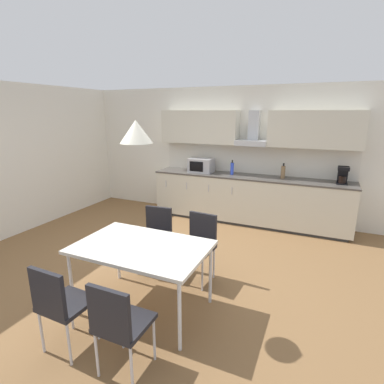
# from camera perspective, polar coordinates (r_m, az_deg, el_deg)

# --- Properties ---
(ground_plane) EXTENTS (8.57, 7.69, 0.02)m
(ground_plane) POSITION_cam_1_polar(r_m,az_deg,el_deg) (4.47, -6.80, -13.71)
(ground_plane) COLOR brown
(wall_back) EXTENTS (6.86, 0.10, 2.62)m
(wall_back) POSITION_cam_1_polar(r_m,az_deg,el_deg) (6.35, 4.96, 7.56)
(wall_back) COLOR silver
(wall_back) RESTS_ON ground_plane
(wall_left) EXTENTS (0.10, 6.15, 2.62)m
(wall_left) POSITION_cam_1_polar(r_m,az_deg,el_deg) (6.03, -31.86, 4.96)
(wall_left) COLOR silver
(wall_left) RESTS_ON ground_plane
(kitchen_counter) EXTENTS (3.78, 0.64, 0.93)m
(kitchen_counter) POSITION_cam_1_polar(r_m,az_deg,el_deg) (5.98, 10.57, -1.34)
(kitchen_counter) COLOR #333333
(kitchen_counter) RESTS_ON ground_plane
(backsplash_tile) EXTENTS (3.76, 0.02, 0.54)m
(backsplash_tile) POSITION_cam_1_polar(r_m,az_deg,el_deg) (6.11, 11.56, 6.00)
(backsplash_tile) COLOR silver
(backsplash_tile) RESTS_ON kitchen_counter
(upper_wall_cabinets) EXTENTS (3.76, 0.40, 0.65)m
(upper_wall_cabinets) POSITION_cam_1_polar(r_m,az_deg,el_deg) (5.89, 11.54, 11.77)
(upper_wall_cabinets) COLOR beige
(microwave) EXTENTS (0.48, 0.35, 0.28)m
(microwave) POSITION_cam_1_polar(r_m,az_deg,el_deg) (6.14, 1.79, 5.11)
(microwave) COLOR #ADADB2
(microwave) RESTS_ON kitchen_counter
(coffee_maker) EXTENTS (0.18, 0.19, 0.30)m
(coffee_maker) POSITION_cam_1_polar(r_m,az_deg,el_deg) (5.73, 26.78, 2.89)
(coffee_maker) COLOR black
(coffee_maker) RESTS_ON kitchen_counter
(bottle_blue) EXTENTS (0.07, 0.07, 0.29)m
(bottle_blue) POSITION_cam_1_polar(r_m,az_deg,el_deg) (5.93, 7.64, 4.47)
(bottle_blue) COLOR blue
(bottle_blue) RESTS_ON kitchen_counter
(bottle_brown) EXTENTS (0.08, 0.08, 0.28)m
(bottle_brown) POSITION_cam_1_polar(r_m,az_deg,el_deg) (5.80, 16.95, 3.68)
(bottle_brown) COLOR brown
(bottle_brown) RESTS_ON kitchen_counter
(dining_table) EXTENTS (1.40, 0.91, 0.76)m
(dining_table) POSITION_cam_1_polar(r_m,az_deg,el_deg) (3.29, -9.57, -10.75)
(dining_table) COLOR silver
(dining_table) RESTS_ON ground_plane
(chair_near_left) EXTENTS (0.41, 0.41, 0.87)m
(chair_near_left) POSITION_cam_1_polar(r_m,az_deg,el_deg) (3.02, -24.00, -18.38)
(chair_near_left) COLOR black
(chair_near_left) RESTS_ON ground_plane
(chair_near_right) EXTENTS (0.40, 0.40, 0.87)m
(chair_near_right) POSITION_cam_1_polar(r_m,az_deg,el_deg) (2.65, -13.91, -22.64)
(chair_near_right) COLOR black
(chair_near_right) RESTS_ON ground_plane
(chair_far_right) EXTENTS (0.43, 0.43, 0.87)m
(chair_far_right) POSITION_cam_1_polar(r_m,az_deg,el_deg) (3.89, 1.42, -9.20)
(chair_far_right) COLOR black
(chair_far_right) RESTS_ON ground_plane
(chair_far_left) EXTENTS (0.43, 0.43, 0.87)m
(chair_far_left) POSITION_cam_1_polar(r_m,az_deg,el_deg) (4.16, -6.86, -7.66)
(chair_far_left) COLOR black
(chair_far_left) RESTS_ON ground_plane
(pendant_lamp) EXTENTS (0.32, 0.32, 0.22)m
(pendant_lamp) POSITION_cam_1_polar(r_m,az_deg,el_deg) (2.97, -10.61, 11.23)
(pendant_lamp) COLOR silver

